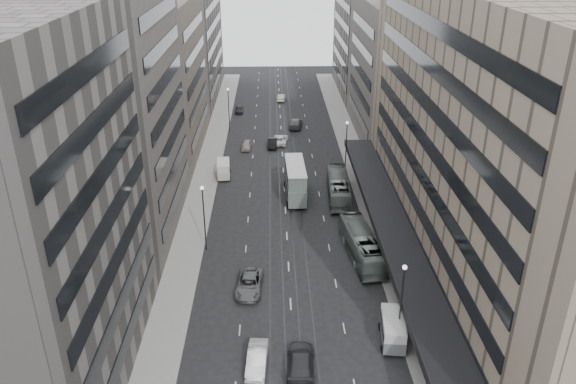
{
  "coord_description": "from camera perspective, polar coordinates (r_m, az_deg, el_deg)",
  "views": [
    {
      "loc": [
        -1.63,
        -45.88,
        34.74
      ],
      "look_at": [
        0.17,
        16.22,
        5.47
      ],
      "focal_mm": 35.0,
      "sensor_mm": 36.0,
      "label": 1
    }
  ],
  "objects": [
    {
      "name": "building_right_mid",
      "position": [
        103.12,
        11.6,
        11.98
      ],
      "size": [
        15.0,
        28.0,
        24.0
      ],
      "primitive_type": "cube",
      "color": "#514C46",
      "rests_on": "ground"
    },
    {
      "name": "sedan_4",
      "position": [
        97.72,
        -4.24,
        4.77
      ],
      "size": [
        1.83,
        4.19,
        1.4
      ],
      "primitive_type": "imported",
      "rotation": [
        0.0,
        0.0,
        -0.04
      ],
      "color": "#A09284",
      "rests_on": "ground"
    },
    {
      "name": "panel_van",
      "position": [
        86.36,
        -6.57,
        2.37
      ],
      "size": [
        2.3,
        4.26,
        2.6
      ],
      "rotation": [
        0.0,
        0.0,
        0.08
      ],
      "color": "beige",
      "rests_on": "ground"
    },
    {
      "name": "building_left_d",
      "position": [
        128.14,
        -10.96,
        15.47
      ],
      "size": [
        15.0,
        38.0,
        28.0
      ],
      "primitive_type": "cube",
      "color": "slate",
      "rests_on": "ground"
    },
    {
      "name": "lamp_left_far",
      "position": [
        105.43,
        -6.06,
        8.81
      ],
      "size": [
        0.44,
        0.44,
        8.32
      ],
      "color": "#262628",
      "rests_on": "ground"
    },
    {
      "name": "pedestrian",
      "position": [
        52.66,
        13.87,
        -15.4
      ],
      "size": [
        0.81,
        0.73,
        1.86
      ],
      "primitive_type": "imported",
      "rotation": [
        0.0,
        0.0,
        3.68
      ],
      "color": "black",
      "rests_on": "sidewalk_right"
    },
    {
      "name": "sedan_5",
      "position": [
        98.38,
        -1.57,
        4.99
      ],
      "size": [
        1.72,
        4.49,
        1.46
      ],
      "primitive_type": "imported",
      "rotation": [
        0.0,
        0.0,
        -0.04
      ],
      "color": "black",
      "rests_on": "ground"
    },
    {
      "name": "building_left_b",
      "position": [
        70.14,
        -18.31,
        9.31
      ],
      "size": [
        15.0,
        26.0,
        34.0
      ],
      "primitive_type": "cube",
      "color": "#514C46",
      "rests_on": "ground"
    },
    {
      "name": "sedan_3",
      "position": [
        50.5,
        1.29,
        -16.91
      ],
      "size": [
        2.8,
        6.08,
        1.72
      ],
      "primitive_type": "imported",
      "rotation": [
        0.0,
        0.0,
        3.07
      ],
      "color": "#29292C",
      "rests_on": "ground"
    },
    {
      "name": "double_decker",
      "position": [
        78.78,
        0.76,
        1.23
      ],
      "size": [
        3.05,
        9.23,
        5.01
      ],
      "rotation": [
        0.0,
        0.0,
        0.03
      ],
      "color": "slate",
      "rests_on": "ground"
    },
    {
      "name": "sidewalk_right",
      "position": [
        91.32,
        7.05,
        2.72
      ],
      "size": [
        4.0,
        125.0,
        0.15
      ],
      "primitive_type": "cube",
      "color": "gray",
      "rests_on": "ground"
    },
    {
      "name": "sedan_7",
      "position": [
        108.53,
        0.79,
        7.01
      ],
      "size": [
        3.03,
        5.97,
        1.66
      ],
      "primitive_type": "imported",
      "rotation": [
        0.0,
        0.0,
        3.01
      ],
      "color": "#58585B",
      "rests_on": "ground"
    },
    {
      "name": "lamp_left_near",
      "position": [
        65.48,
        -8.57,
        -1.89
      ],
      "size": [
        0.44,
        0.44,
        8.32
      ],
      "color": "#262628",
      "rests_on": "ground"
    },
    {
      "name": "building_left_a",
      "position": [
        47.11,
        -26.44,
        -2.39
      ],
      "size": [
        15.0,
        28.0,
        30.0
      ],
      "primitive_type": "cube",
      "color": "slate",
      "rests_on": "ground"
    },
    {
      "name": "department_store",
      "position": [
        61.87,
        20.42,
        4.95
      ],
      "size": [
        19.2,
        60.0,
        30.0
      ],
      "color": "#796A58",
      "rests_on": "ground"
    },
    {
      "name": "vw_microbus",
      "position": [
        53.85,
        10.61,
        -13.5
      ],
      "size": [
        2.6,
        4.96,
        2.58
      ],
      "rotation": [
        0.0,
        0.0,
        -0.11
      ],
      "color": "#595E61",
      "rests_on": "ground"
    },
    {
      "name": "bus_far",
      "position": [
        79.42,
        5.13,
        0.48
      ],
      "size": [
        3.29,
        11.81,
        3.26
      ],
      "primitive_type": "imported",
      "rotation": [
        0.0,
        0.0,
        3.09
      ],
      "color": "gray",
      "rests_on": "ground"
    },
    {
      "name": "bus_near",
      "position": [
        65.54,
        7.49,
        -5.34
      ],
      "size": [
        4.05,
        12.08,
        3.3
      ],
      "primitive_type": "imported",
      "rotation": [
        0.0,
        0.0,
        3.25
      ],
      "color": "slate",
      "rests_on": "ground"
    },
    {
      "name": "sedan_1",
      "position": [
        50.98,
        -3.17,
        -16.58
      ],
      "size": [
        1.99,
        4.9,
        1.58
      ],
      "primitive_type": "imported",
      "rotation": [
        0.0,
        0.0,
        -0.07
      ],
      "color": "white",
      "rests_on": "ground"
    },
    {
      "name": "sedan_2",
      "position": [
        60.0,
        -3.95,
        -9.3
      ],
      "size": [
        3.04,
        5.88,
        1.58
      ],
      "primitive_type": "imported",
      "rotation": [
        0.0,
        0.0,
        -0.07
      ],
      "color": "#5F5E61",
      "rests_on": "ground"
    },
    {
      "name": "building_right_far",
      "position": [
        131.6,
        8.82,
        15.87
      ],
      "size": [
        15.0,
        32.0,
        28.0
      ],
      "primitive_type": "cube",
      "color": "slate",
      "rests_on": "ground"
    },
    {
      "name": "ground",
      "position": [
        57.57,
        0.3,
        -11.89
      ],
      "size": [
        220.0,
        220.0,
        0.0
      ],
      "primitive_type": "plane",
      "color": "black",
      "rests_on": "ground"
    },
    {
      "name": "sedan_6",
      "position": [
        100.05,
        -0.8,
        5.35
      ],
      "size": [
        3.0,
        5.51,
        1.46
      ],
      "primitive_type": "imported",
      "rotation": [
        0.0,
        0.0,
        3.03
      ],
      "color": "white",
      "rests_on": "ground"
    },
    {
      "name": "lamp_right_near",
      "position": [
        51.69,
        11.49,
        -10.21
      ],
      "size": [
        0.44,
        0.44,
        8.32
      ],
      "color": "#262628",
      "rests_on": "ground"
    },
    {
      "name": "lamp_right_far",
      "position": [
        86.85,
        5.96,
        5.2
      ],
      "size": [
        0.44,
        0.44,
        8.32
      ],
      "color": "#262628",
      "rests_on": "ground"
    },
    {
      "name": "building_left_c",
      "position": [
        96.6,
        -13.75,
        11.21
      ],
      "size": [
        15.0,
        28.0,
        25.0
      ],
      "primitive_type": "cube",
      "color": "#6D6255",
      "rests_on": "ground"
    },
    {
      "name": "sedan_9",
      "position": [
        126.2,
        -0.68,
        9.59
      ],
      "size": [
        1.91,
        4.56,
        1.46
      ],
      "primitive_type": "imported",
      "rotation": [
        0.0,
        0.0,
        3.06
      ],
      "color": "#BBB29B",
      "rests_on": "ground"
    },
    {
      "name": "sedan_8",
      "position": [
        118.05,
        -4.98,
        8.37
      ],
      "size": [
        1.81,
        4.17,
        1.4
      ],
      "primitive_type": "imported",
      "rotation": [
        0.0,
        0.0,
        0.04
      ],
      "color": "black",
      "rests_on": "ground"
    },
    {
      "name": "sidewalk_left",
      "position": [
        90.9,
        -8.09,
        2.54
      ],
      "size": [
        4.0,
        125.0,
        0.15
      ],
      "primitive_type": "cube",
      "color": "gray",
      "rests_on": "ground"
    }
  ]
}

